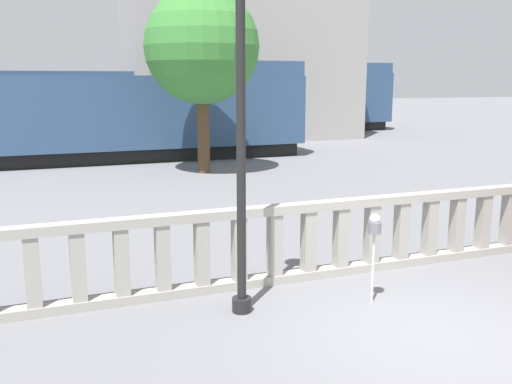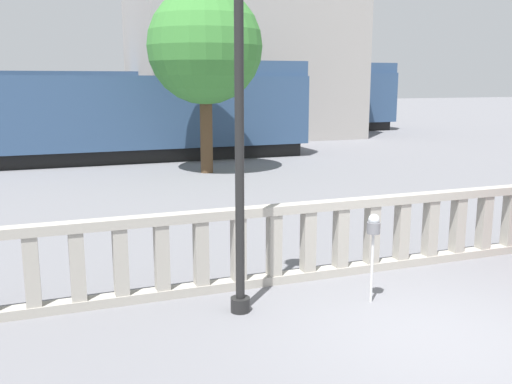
% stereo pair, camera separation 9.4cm
% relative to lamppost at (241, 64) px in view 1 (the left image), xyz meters
% --- Properties ---
extents(ground_plane, '(160.00, 160.00, 0.00)m').
position_rel_lamppost_xyz_m(ground_plane, '(2.04, -1.60, -3.35)').
color(ground_plane, slate).
extents(balustrade, '(13.63, 0.24, 1.26)m').
position_rel_lamppost_xyz_m(balustrade, '(2.04, 0.87, -2.72)').
color(balustrade, '#9E998E').
rests_on(balustrade, ground).
extents(lamppost, '(0.38, 0.38, 5.37)m').
position_rel_lamppost_xyz_m(lamppost, '(0.00, 0.00, 0.00)').
color(lamppost, black).
rests_on(lamppost, ground).
extents(parking_meter, '(0.19, 0.19, 1.31)m').
position_rel_lamppost_xyz_m(parking_meter, '(1.87, -0.34, -2.28)').
color(parking_meter, silver).
rests_on(parking_meter, ground).
extents(train_near, '(22.77, 2.79, 3.92)m').
position_rel_lamppost_xyz_m(train_near, '(-3.13, 15.91, -1.60)').
color(train_near, black).
rests_on(train_near, ground).
extents(train_far, '(24.97, 2.91, 4.21)m').
position_rel_lamppost_xyz_m(train_far, '(6.50, 25.36, -1.46)').
color(train_far, black).
rests_on(train_far, ground).
extents(building_block, '(11.67, 9.26, 9.97)m').
position_rel_lamppost_xyz_m(building_block, '(8.42, 24.46, 1.63)').
color(building_block, gray).
rests_on(building_block, ground).
extents(tree_left, '(3.86, 3.86, 6.19)m').
position_rel_lamppost_xyz_m(tree_left, '(2.88, 11.86, 0.89)').
color(tree_left, '#4C3823').
rests_on(tree_left, ground).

